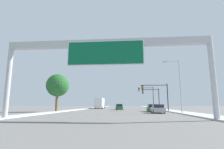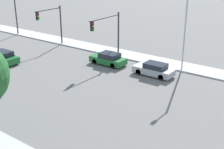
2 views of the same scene
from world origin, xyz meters
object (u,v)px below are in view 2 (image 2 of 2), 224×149
at_px(car_far_right, 2,57).
at_px(traffic_light_mid_block, 52,20).
at_px(car_far_left, 154,70).
at_px(traffic_light_far_intersection, 7,7).
at_px(car_far_center, 108,59).
at_px(street_lamp_right, 184,27).
at_px(traffic_light_near_intersection, 109,29).

relative_size(car_far_right, traffic_light_mid_block, 0.81).
relative_size(car_far_left, traffic_light_far_intersection, 0.63).
xyz_separation_m(car_far_center, traffic_light_far_intersection, (1.76, 20.89, 3.97)).
xyz_separation_m(traffic_light_far_intersection, street_lamp_right, (1.27, -28.65, 0.32)).
xyz_separation_m(car_far_center, traffic_light_mid_block, (1.70, 10.88, 3.09)).
height_order(car_far_center, traffic_light_mid_block, traffic_light_mid_block).
relative_size(car_far_right, traffic_light_far_intersection, 0.65).
relative_size(car_far_right, car_far_center, 1.05).
xyz_separation_m(traffic_light_mid_block, street_lamp_right, (1.32, -18.65, 1.20)).
bearing_deg(traffic_light_near_intersection, traffic_light_far_intersection, 88.82).
height_order(car_far_left, traffic_light_mid_block, traffic_light_mid_block).
height_order(car_far_right, traffic_light_near_intersection, traffic_light_near_intersection).
bearing_deg(car_far_left, street_lamp_right, -29.27).
bearing_deg(traffic_light_near_intersection, car_far_left, -100.95).
bearing_deg(traffic_light_far_intersection, traffic_light_mid_block, -90.30).
distance_m(traffic_light_mid_block, traffic_light_far_intersection, 10.04).
bearing_deg(street_lamp_right, traffic_light_far_intersection, 92.53).
distance_m(car_far_right, car_far_center, 12.65).
xyz_separation_m(car_far_right, street_lamp_right, (10.02, -18.30, 4.27)).
xyz_separation_m(car_far_right, traffic_light_mid_block, (8.70, 0.35, 3.07)).
distance_m(car_far_left, street_lamp_right, 5.53).
xyz_separation_m(car_far_left, traffic_light_mid_block, (1.70, 16.95, 3.10)).
relative_size(traffic_light_mid_block, street_lamp_right, 0.66).
relative_size(traffic_light_near_intersection, street_lamp_right, 0.67).
distance_m(car_far_left, traffic_light_far_intersection, 27.30).
bearing_deg(car_far_left, car_far_right, 112.85).
xyz_separation_m(car_far_center, traffic_light_near_intersection, (1.35, 0.88, 3.21)).
relative_size(car_far_left, street_lamp_right, 0.52).
height_order(car_far_center, street_lamp_right, street_lamp_right).
height_order(traffic_light_mid_block, traffic_light_far_intersection, traffic_light_far_intersection).
distance_m(car_far_right, street_lamp_right, 21.30).
distance_m(traffic_light_near_intersection, traffic_light_far_intersection, 20.02).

